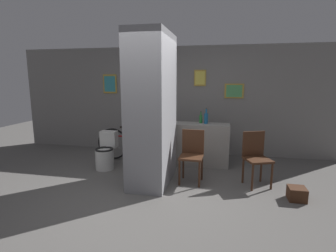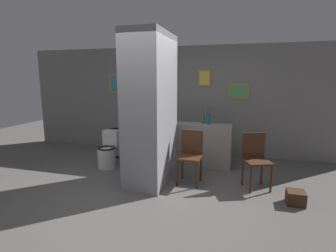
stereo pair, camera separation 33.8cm
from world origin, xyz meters
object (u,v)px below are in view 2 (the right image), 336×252
Objects in this scene: toilet at (108,152)px; chair_near_pillar at (191,154)px; bicycle at (139,144)px; chair_by_doorway at (256,157)px; bottle_tall at (208,118)px.

toilet is 1.87m from chair_near_pillar.
bicycle is (-1.37, 0.93, -0.15)m from chair_near_pillar.
bicycle is at bearing 139.29° from chair_by_doorway.
toilet is 2.21m from bottle_tall.
bottle_tall is (2.00, 0.64, 0.71)m from toilet.
toilet is 2.94m from chair_by_doorway.
toilet is 2.21× the size of bottle_tall.
bicycle is 1.68m from bottle_tall.
toilet is 0.80× the size of chair_by_doorway.
bottle_tall is at bearing 114.11° from chair_by_doorway.
chair_near_pillar reaches higher than toilet.
bottle_tall reaches higher than bicycle.
toilet is at bearing -162.29° from bottle_tall.
bicycle is at bearing -178.28° from bottle_tall.
toilet is 0.75m from bicycle.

